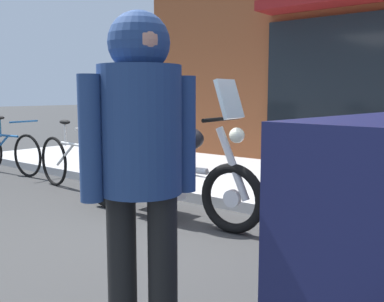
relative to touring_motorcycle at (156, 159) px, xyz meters
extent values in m
plane|color=#373737|center=(0.61, -0.55, -0.61)|extent=(80.00, 80.00, 0.00)
torus|color=black|center=(0.91, 0.05, -0.28)|extent=(0.65, 0.15, 0.65)
cylinder|color=silver|center=(0.91, 0.05, -0.28)|extent=(0.16, 0.07, 0.16)
torus|color=black|center=(-0.65, -0.09, -0.28)|extent=(0.65, 0.15, 0.65)
cylinder|color=silver|center=(-0.65, -0.09, -0.28)|extent=(0.16, 0.07, 0.16)
cube|color=silver|center=(0.08, -0.03, -0.23)|extent=(0.46, 0.34, 0.32)
cylinder|color=silver|center=(0.13, -0.02, -0.06)|extent=(1.02, 0.15, 0.06)
ellipsoid|color=black|center=(0.33, 0.00, 0.24)|extent=(0.54, 0.32, 0.26)
cube|color=black|center=(-0.09, -0.04, 0.18)|extent=(0.62, 0.29, 0.11)
cube|color=black|center=(-0.42, -0.07, 0.16)|extent=(0.30, 0.24, 0.18)
cylinder|color=silver|center=(0.91, 0.05, 0.04)|extent=(0.35, 0.10, 0.67)
cylinder|color=black|center=(0.79, 0.04, 0.44)|extent=(0.09, 0.62, 0.04)
cube|color=silver|center=(0.87, 0.04, 0.62)|extent=(0.18, 0.33, 0.35)
sphere|color=#EAEACC|center=(0.95, 0.05, 0.30)|extent=(0.14, 0.14, 0.14)
cube|color=#AAAAAA|center=(-0.39, 0.17, 0.00)|extent=(0.46, 0.24, 0.44)
cube|color=black|center=(-0.39, 0.28, 0.00)|extent=(0.37, 0.05, 0.03)
ellipsoid|color=black|center=(-0.37, -0.07, 0.34)|extent=(0.51, 0.36, 0.28)
torus|color=black|center=(-1.13, 0.13, -0.26)|extent=(0.69, 0.12, 0.69)
torus|color=black|center=(-2.20, 0.25, -0.26)|extent=(0.69, 0.12, 0.69)
cylinder|color=silver|center=(-1.66, 0.19, 0.02)|extent=(0.59, 0.10, 0.04)
cylinder|color=silver|center=(-1.88, 0.22, -0.14)|extent=(0.46, 0.09, 0.34)
cylinder|color=silver|center=(-1.85, 0.21, 0.14)|extent=(0.03, 0.03, 0.30)
ellipsoid|color=black|center=(-1.85, 0.21, 0.30)|extent=(0.23, 0.12, 0.06)
cylinder|color=silver|center=(-1.18, 0.14, 0.26)|extent=(0.08, 0.48, 0.03)
cylinder|color=black|center=(1.75, -1.79, -0.20)|extent=(0.14, 0.14, 0.82)
cylinder|color=black|center=(1.57, -1.89, -0.20)|extent=(0.14, 0.14, 0.82)
cylinder|color=navy|center=(1.66, -1.84, 0.50)|extent=(0.50, 0.50, 0.58)
sphere|color=navy|center=(1.66, -1.84, 0.89)|extent=(0.28, 0.28, 0.28)
sphere|color=tan|center=(1.71, -1.86, 0.89)|extent=(0.17, 0.17, 0.17)
cylinder|color=navy|center=(1.75, -1.63, 0.47)|extent=(0.10, 0.10, 0.55)
cylinder|color=navy|center=(1.57, -2.05, 0.47)|extent=(0.10, 0.10, 0.55)
cube|color=black|center=(-1.35, 1.61, 0.00)|extent=(0.55, 0.20, 0.97)
cube|color=black|center=(-1.35, 1.83, 0.00)|extent=(0.55, 0.20, 0.97)
torus|color=black|center=(-3.07, 0.37, -0.28)|extent=(0.66, 0.09, 0.66)
cylinder|color=#1E5999|center=(-3.57, 0.33, 0.00)|extent=(0.55, 0.08, 0.04)
cylinder|color=#1E5999|center=(-3.77, 0.32, -0.16)|extent=(0.43, 0.07, 0.32)
cylinder|color=#1E5999|center=(-3.75, 0.32, 0.12)|extent=(0.03, 0.03, 0.30)
ellipsoid|color=black|center=(-3.75, 0.32, 0.28)|extent=(0.23, 0.12, 0.06)
cylinder|color=#1E5999|center=(-3.12, 0.37, 0.24)|extent=(0.07, 0.48, 0.03)
camera|label=1|loc=(3.11, -3.25, 0.67)|focal=41.47mm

